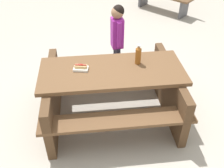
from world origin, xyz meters
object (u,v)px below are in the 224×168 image
(soda_bottle, at_px, (138,55))
(child_in_coat, at_px, (117,33))
(hotdog_tray, at_px, (81,68))
(picnic_table, at_px, (112,89))

(soda_bottle, bearing_deg, child_in_coat, -95.51)
(hotdog_tray, xyz_separation_m, child_in_coat, (-0.80, -0.69, -0.00))
(hotdog_tray, bearing_deg, child_in_coat, -139.01)
(soda_bottle, height_order, hotdog_tray, soda_bottle)
(soda_bottle, xyz_separation_m, child_in_coat, (-0.08, -0.83, -0.09))
(soda_bottle, bearing_deg, picnic_table, 1.20)
(hotdog_tray, bearing_deg, soda_bottle, 169.00)
(picnic_table, xyz_separation_m, hotdog_tray, (0.36, -0.15, 0.34))
(picnic_table, bearing_deg, child_in_coat, -117.75)
(picnic_table, xyz_separation_m, child_in_coat, (-0.44, -0.84, 0.34))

